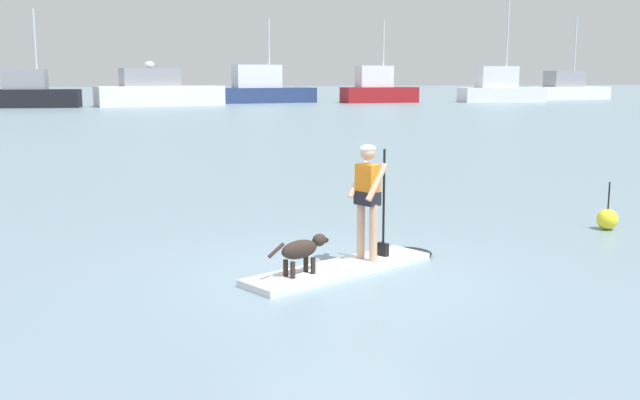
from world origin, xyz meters
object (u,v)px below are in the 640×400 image
Objects in this scene: dog at (302,250)px; moored_boat_far_starboard at (158,91)px; moored_boat_outer at (31,93)px; paddleboard at (351,266)px; person_paddler at (368,194)px; moored_boat_far_port at (378,89)px; moored_boat_center at (262,89)px; marker_buoy at (607,219)px; moored_boat_port at (500,89)px; moored_boat_starboard at (568,89)px.

dog is 63.59m from moored_boat_far_starboard.
moored_boat_outer is at bearing 97.60° from dog.
person_paddler is at bearing 24.92° from paddleboard.
moored_boat_far_port is at bearing 68.18° from dog.
moored_boat_center reaches higher than paddleboard.
person_paddler is 5.38m from marker_buoy.
moored_boat_outer is 0.70× the size of moored_boat_far_starboard.
moored_boat_port is (37.09, 0.36, 0.09)m from moored_boat_far_starboard.
moored_boat_far_port reaches higher than moored_boat_far_starboard.
moored_boat_far_starboard is (2.10, 63.12, 1.32)m from paddleboard.
paddleboard is 0.32× the size of moored_boat_starboard.
paddleboard is at bearing -155.08° from person_paddler.
moored_boat_center is 1.06× the size of moored_boat_starboard.
moored_boat_far_starboard is (11.30, 0.93, 0.06)m from moored_boat_outer.
paddleboard is 0.27× the size of moored_boat_far_starboard.
moored_boat_far_port is at bearing 72.63° from marker_buoy.
marker_buoy is (5.16, 1.23, -0.90)m from person_paddler.
moored_boat_port is at bearing 0.55° from moored_boat_far_starboard.
person_paddler reaches higher than marker_buoy.
moored_boat_starboard is (26.61, 4.10, -0.17)m from moored_boat_far_port.
moored_boat_starboard is at bearing 55.61° from marker_buoy.
moored_boat_far_port is (26.36, 65.83, 1.02)m from dog.
paddleboard is 1.02m from dog.
moored_boat_far_starboard is 12.55m from moored_boat_center.
moored_boat_center reaches higher than moored_boat_far_starboard.
moored_boat_port reaches higher than person_paddler.
moored_boat_port reaches higher than moored_boat_center.
moored_boat_outer is 62.57m from marker_buoy.
moored_boat_center reaches higher than moored_boat_far_port.
moored_boat_outer is 23.50m from moored_boat_center.
moored_boat_outer reaches higher than moored_boat_far_port.
moored_boat_far_port reaches higher than person_paddler.
moored_boat_center is (11.34, 5.37, 0.12)m from moored_boat_far_starboard.
paddleboard is 3.39× the size of dog.
dog is 0.09× the size of moored_boat_port.
paddleboard is 0.30× the size of moored_boat_center.
moored_boat_outer is at bearing 103.56° from marker_buoy.
moored_boat_port is at bearing 61.50° from marker_buoy.
moored_boat_far_starboard is at bearing -154.66° from moored_boat_center.
moored_boat_far_starboard is at bearing 4.71° from moored_boat_outer.
moored_boat_outer is 0.78× the size of moored_boat_center.
moored_boat_outer is (-8.35, 62.59, 0.86)m from dog.
moored_boat_port is 14.28m from moored_boat_starboard.
moored_boat_far_starboard reaches higher than marker_buoy.
dog is 70.92m from moored_boat_far_port.
marker_buoy is (6.32, 1.77, -0.25)m from dog.
moored_boat_starboard is at bearing 8.76° from moored_boat_far_port.
paddleboard is 0.39× the size of moored_boat_outer.
paddleboard is at bearing 24.92° from dog.
moored_boat_port reaches higher than moored_boat_starboard.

